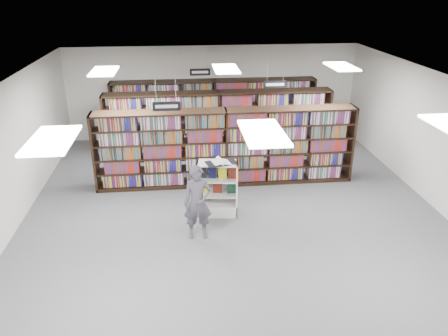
{
  "coord_description": "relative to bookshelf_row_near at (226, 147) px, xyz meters",
  "views": [
    {
      "loc": [
        -1.21,
        -8.97,
        5.22
      ],
      "look_at": [
        -0.21,
        0.5,
        1.1
      ],
      "focal_mm": 35.0,
      "sensor_mm": 36.0,
      "label": 1
    }
  ],
  "objects": [
    {
      "name": "aisle_sign_right",
      "position": [
        1.5,
        1.0,
        1.48
      ],
      "size": [
        0.65,
        0.02,
        0.8
      ],
      "color": "#B2B2B7",
      "rests_on": "ceiling"
    },
    {
      "name": "bookshelf_row_far",
      "position": [
        0.0,
        3.7,
        0.0
      ],
      "size": [
        7.0,
        0.6,
        2.1
      ],
      "color": "black",
      "rests_on": "floor"
    },
    {
      "name": "wall_left",
      "position": [
        -5.0,
        -2.0,
        0.55
      ],
      "size": [
        0.1,
        12.0,
        3.2
      ],
      "primitive_type": "cube",
      "color": "silver",
      "rests_on": "ground"
    },
    {
      "name": "wall_back",
      "position": [
        0.0,
        4.0,
        0.55
      ],
      "size": [
        10.0,
        0.1,
        3.2
      ],
      "primitive_type": "cube",
      "color": "silver",
      "rests_on": "ground"
    },
    {
      "name": "endcap_display",
      "position": [
        -0.38,
        -1.69,
        -0.59
      ],
      "size": [
        1.02,
        0.61,
        1.35
      ],
      "rotation": [
        0.0,
        0.0,
        -0.14
      ],
      "color": "silver",
      "rests_on": "floor"
    },
    {
      "name": "troffer_front_center",
      "position": [
        0.0,
        -5.0,
        2.11
      ],
      "size": [
        0.6,
        1.2,
        0.04
      ],
      "primitive_type": "cube",
      "color": "white",
      "rests_on": "ceiling"
    },
    {
      "name": "aisle_sign_left",
      "position": [
        -1.5,
        -1.0,
        1.48
      ],
      "size": [
        0.65,
        0.02,
        0.8
      ],
      "color": "#B2B2B7",
      "rests_on": "ceiling"
    },
    {
      "name": "wall_right",
      "position": [
        5.0,
        -2.0,
        0.55
      ],
      "size": [
        0.1,
        12.0,
        3.2
      ],
      "primitive_type": "cube",
      "color": "silver",
      "rests_on": "ground"
    },
    {
      "name": "shopper",
      "position": [
        -0.9,
        -2.7,
        -0.21
      ],
      "size": [
        0.62,
        0.41,
        1.68
      ],
      "primitive_type": "imported",
      "rotation": [
        0.0,
        0.0,
        0.02
      ],
      "color": "#434049",
      "rests_on": "floor"
    },
    {
      "name": "ceiling",
      "position": [
        0.0,
        -2.0,
        2.15
      ],
      "size": [
        10.0,
        12.0,
        0.1
      ],
      "primitive_type": "cube",
      "color": "white",
      "rests_on": "wall_back"
    },
    {
      "name": "floor",
      "position": [
        0.0,
        -2.0,
        -1.05
      ],
      "size": [
        12.0,
        12.0,
        0.0
      ],
      "primitive_type": "plane",
      "color": "#49494E",
      "rests_on": "ground"
    },
    {
      "name": "bookshelf_row_mid",
      "position": [
        0.0,
        2.0,
        0.0
      ],
      "size": [
        7.0,
        0.6,
        2.1
      ],
      "color": "black",
      "rests_on": "floor"
    },
    {
      "name": "aisle_sign_center",
      "position": [
        -0.5,
        3.0,
        1.48
      ],
      "size": [
        0.65,
        0.02,
        0.8
      ],
      "color": "#B2B2B7",
      "rests_on": "ceiling"
    },
    {
      "name": "troffer_front_left",
      "position": [
        -3.0,
        -5.0,
        2.11
      ],
      "size": [
        0.6,
        1.2,
        0.04
      ],
      "primitive_type": "cube",
      "color": "white",
      "rests_on": "ceiling"
    },
    {
      "name": "bookshelf_row_near",
      "position": [
        0.0,
        0.0,
        0.0
      ],
      "size": [
        7.0,
        0.6,
        2.1
      ],
      "color": "black",
      "rests_on": "floor"
    },
    {
      "name": "troffer_back_left",
      "position": [
        -3.0,
        0.0,
        2.11
      ],
      "size": [
        0.6,
        1.2,
        0.04
      ],
      "primitive_type": "cube",
      "color": "white",
      "rests_on": "ceiling"
    },
    {
      "name": "open_book",
      "position": [
        -0.3,
        -1.78,
        0.33
      ],
      "size": [
        0.78,
        0.56,
        0.13
      ],
      "rotation": [
        0.0,
        0.0,
        0.25
      ],
      "color": "black",
      "rests_on": "endcap_display"
    },
    {
      "name": "troffer_back_center",
      "position": [
        0.0,
        0.0,
        2.11
      ],
      "size": [
        0.6,
        1.2,
        0.04
      ],
      "primitive_type": "cube",
      "color": "white",
      "rests_on": "ceiling"
    },
    {
      "name": "troffer_back_right",
      "position": [
        3.0,
        0.0,
        2.11
      ],
      "size": [
        0.6,
        1.2,
        0.04
      ],
      "primitive_type": "cube",
      "color": "white",
      "rests_on": "ceiling"
    }
  ]
}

